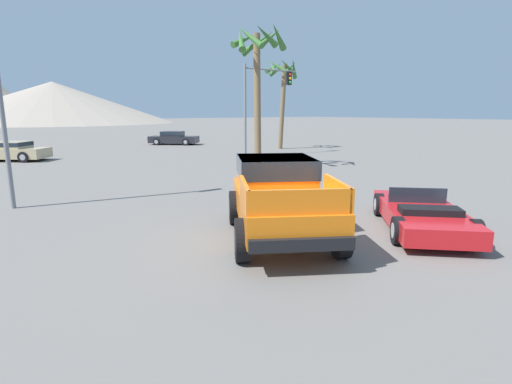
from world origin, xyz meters
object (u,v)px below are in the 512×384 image
Objects in this scene: parked_car_tan at (11,151)px; palm_tree_tall at (283,82)px; parked_car_dark at (174,138)px; red_convertible_car at (421,215)px; palm_tree_short at (258,62)px; traffic_light_main at (265,93)px; orange_pickup_truck at (279,192)px.

parked_car_tan is 19.79m from palm_tree_tall.
parked_car_tan is (-13.51, -5.45, -0.01)m from parked_car_dark.
palm_tree_short is at bearing 117.99° from red_convertible_car.
palm_tree_tall is 0.97× the size of palm_tree_short.
traffic_light_main is 6.82m from palm_tree_short.
palm_tree_short reaches higher than parked_car_dark.
traffic_light_main is 0.85× the size of palm_tree_tall.
palm_tree_tall is at bearing 73.05° from parked_car_dark.
palm_tree_short reaches higher than traffic_light_main.
parked_car_tan is at bearing 130.05° from orange_pickup_truck.
parked_car_dark is 12.83m from traffic_light_main.
orange_pickup_truck is at bearing -130.34° from palm_tree_tall.
red_convertible_car is 24.55m from parked_car_tan.
traffic_light_main reaches higher than parked_car_dark.
palm_tree_tall is 11.71m from palm_tree_short.
parked_car_dark is at bearing 119.90° from palm_tree_tall.
traffic_light_main is at bearing -76.19° from parked_car_tan.
parked_car_tan is (-3.66, 21.68, -0.47)m from orange_pickup_truck.
palm_tree_tall reaches higher than parked_car_dark.
parked_car_tan is 16.62m from traffic_light_main.
red_convertible_car is at bearing -115.00° from traffic_light_main.
palm_tree_short reaches higher than orange_pickup_truck.
parked_car_tan is at bearing 168.57° from palm_tree_tall.
orange_pickup_truck is 0.85× the size of traffic_light_main.
palm_tree_tall is at bearing 103.25° from red_convertible_car.
orange_pickup_truck is at bearing 23.19° from parked_car_dark.
traffic_light_main is 5.20m from palm_tree_tall.
parked_car_dark is at bearing 79.64° from palm_tree_short.
parked_car_dark is 0.73× the size of traffic_light_main.
palm_tree_short is at bearing -130.77° from traffic_light_main.
palm_tree_short reaches higher than parked_car_tan.
palm_tree_tall is (18.84, -3.81, 4.73)m from parked_car_tan.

